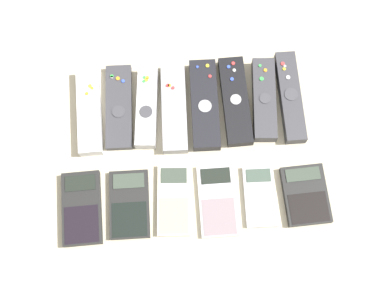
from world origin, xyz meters
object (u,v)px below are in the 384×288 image
at_px(remote_3, 174,107).
at_px(remote_6, 264,99).
at_px(calculator_1, 129,204).
at_px(calculator_3, 218,200).
at_px(remote_2, 147,107).
at_px(remote_5, 235,101).
at_px(calculator_0, 82,208).
at_px(remote_1, 119,107).
at_px(calculator_2, 174,200).
at_px(remote_0, 89,112).
at_px(remote_7, 290,97).
at_px(remote_4, 205,105).
at_px(calculator_5, 306,195).
at_px(calculator_4, 260,196).

bearing_deg(remote_3, remote_6, 2.80).
distance_m(calculator_1, calculator_3, 0.18).
height_order(remote_2, remote_5, remote_2).
distance_m(calculator_0, calculator_3, 0.27).
xyz_separation_m(remote_3, calculator_0, (-0.19, -0.20, -0.00)).
bearing_deg(remote_5, remote_1, 177.52).
relative_size(calculator_0, calculator_2, 1.02).
height_order(remote_0, remote_7, same).
distance_m(remote_2, calculator_1, 0.21).
distance_m(remote_0, remote_4, 0.24).
relative_size(remote_5, calculator_3, 1.34).
height_order(remote_5, remote_6, remote_6).
relative_size(remote_4, calculator_5, 1.59).
distance_m(remote_6, calculator_2, 0.29).
relative_size(calculator_1, calculator_2, 0.94).
xyz_separation_m(calculator_2, calculator_3, (0.09, -0.01, -0.00)).
bearing_deg(calculator_1, calculator_3, -0.52).
height_order(remote_4, calculator_5, remote_4).
xyz_separation_m(remote_1, remote_6, (0.31, -0.00, 0.01)).
bearing_deg(calculator_3, remote_6, 60.60).
bearing_deg(calculator_5, remote_0, 151.90).
bearing_deg(remote_3, calculator_0, -132.82).
bearing_deg(remote_4, calculator_5, -46.56).
height_order(remote_3, calculator_2, remote_3).
distance_m(remote_1, remote_3, 0.12).
distance_m(calculator_3, calculator_4, 0.09).
xyz_separation_m(remote_6, calculator_1, (-0.29, -0.21, -0.01)).
xyz_separation_m(remote_0, remote_6, (0.37, 0.01, 0.00)).
bearing_deg(remote_4, remote_6, 2.54).
distance_m(remote_3, calculator_0, 0.28).
bearing_deg(remote_5, calculator_0, -148.89).
distance_m(remote_2, calculator_5, 0.37).
bearing_deg(remote_2, remote_1, 178.19).
distance_m(calculator_3, calculator_5, 0.18).
relative_size(remote_3, calculator_2, 1.35).
distance_m(remote_0, calculator_5, 0.48).
bearing_deg(remote_6, calculator_0, -147.55).
bearing_deg(remote_6, remote_0, -175.23).
xyz_separation_m(remote_6, calculator_3, (-0.11, -0.21, -0.01)).
bearing_deg(remote_4, remote_1, 178.10).
xyz_separation_m(remote_6, calculator_4, (-0.03, -0.21, -0.01)).
xyz_separation_m(remote_4, remote_5, (0.07, 0.01, -0.00)).
xyz_separation_m(calculator_2, calculator_4, (0.17, -0.00, -0.00)).
bearing_deg(calculator_2, calculator_1, -174.84).
xyz_separation_m(remote_3, calculator_4, (0.16, -0.20, -0.01)).
xyz_separation_m(remote_3, calculator_1, (-0.10, -0.20, -0.01)).
bearing_deg(remote_0, calculator_0, -96.43).
relative_size(calculator_2, calculator_3, 1.00).
bearing_deg(calculator_0, remote_3, 44.41).
bearing_deg(calculator_1, remote_6, 35.70).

